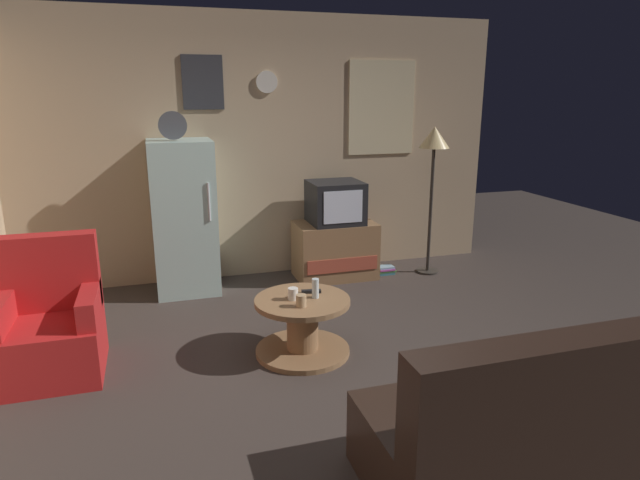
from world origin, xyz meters
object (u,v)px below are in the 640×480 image
Objects in this scene: standing_lamp at (434,149)px; armchair at (50,327)px; tv_stand at (335,250)px; book_stack at (385,270)px; coffee_table at (303,326)px; fridge at (184,217)px; remote_control at (311,291)px; mug_ceramic_tan at (301,301)px; mug_ceramic_white at (293,294)px; couch at (538,428)px; wine_glass at (315,288)px; crt_tv at (335,202)px.

standing_lamp reaches higher than armchair.
tv_stand is 4.09× the size of book_stack.
fridge is at bearing 113.72° from coffee_table.
tv_stand is at bearing 75.56° from remote_control.
book_stack is at bearing 50.25° from mug_ceramic_tan.
mug_ceramic_tan is (0.02, -0.15, 0.00)m from mug_ceramic_white.
armchair is 0.56× the size of couch.
mug_ceramic_white is 0.05× the size of couch.
wine_glass is at bearing -8.15° from armchair.
wine_glass is at bearing -113.23° from tv_stand.
book_stack is at bearing 79.40° from couch.
book_stack is (1.27, 1.57, -0.48)m from wine_glass.
crt_tv is at bearing 171.72° from standing_lamp.
armchair is at bearing 166.76° from mug_ceramic_tan.
crt_tv is at bearing 66.72° from wine_glass.
fridge is 1.55m from crt_tv.
wine_glass is 1.86m from couch.
standing_lamp is at bearing 37.64° from mug_ceramic_white.
wine_glass is 1.67× the size of mug_ceramic_tan.
standing_lamp is (1.04, -0.15, 0.54)m from crt_tv.
fridge is at bearing 113.62° from couch.
tv_stand is 1.82m from coffee_table.
coffee_table is 0.42× the size of couch.
mug_ceramic_white is (-0.87, -1.63, 0.19)m from tv_stand.
mug_ceramic_tan is (0.69, -1.83, -0.27)m from fridge.
crt_tv is (1.55, -0.05, 0.07)m from fridge.
couch is at bearing -64.66° from mug_ceramic_white.
crt_tv reaches higher than remote_control.
crt_tv is (0.00, -0.00, 0.52)m from tv_stand.
couch is at bearing -63.20° from mug_ceramic_tan.
wine_glass is 2.07m from book_stack.
fridge is 3.28× the size of crt_tv.
crt_tv is at bearing 75.52° from remote_control.
fridge reaches higher than couch.
couch is at bearing -108.72° from standing_lamp.
mug_ceramic_white is at bearing 115.34° from couch.
coffee_table is 4.80× the size of remote_control.
armchair is at bearing 171.64° from coffee_table.
book_stack is (0.62, 3.29, -0.27)m from couch.
armchair reaches higher than tv_stand.
book_stack is (-0.47, 0.08, -1.31)m from standing_lamp.
tv_stand is 5.60× the size of wine_glass.
remote_control is at bearing 45.65° from coffee_table.
couch reaches higher than remote_control.
standing_lamp is 10.60× the size of wine_glass.
mug_ceramic_tan is at bearing 116.80° from couch.
tv_stand is 1.56× the size of crt_tv.
standing_lamp is 2.64m from mug_ceramic_tan.
coffee_table is at bearing -124.05° from remote_control.
crt_tv is 1.73m from remote_control.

